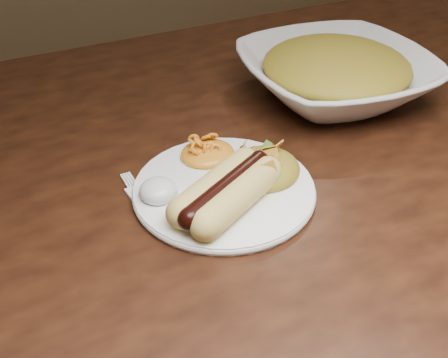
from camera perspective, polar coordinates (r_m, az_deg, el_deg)
name	(u,v)px	position (r m, az deg, el deg)	size (l,w,h in m)	color
table	(211,207)	(0.77, -1.47, -3.07)	(1.60, 0.90, 0.75)	#3D1D0E
plate	(224,189)	(0.64, 0.00, -1.13)	(0.22, 0.22, 0.01)	white
hotdog	(227,190)	(0.60, 0.32, -1.23)	(0.13, 0.12, 0.04)	#E7C871
mac_and_cheese	(207,147)	(0.68, -1.82, 3.47)	(0.07, 0.07, 0.03)	orange
sour_cream	(158,187)	(0.62, -7.21, -0.84)	(0.05, 0.05, 0.03)	silver
taco_salad	(263,162)	(0.65, 4.26, 1.83)	(0.09, 0.09, 0.04)	orange
fork	(147,210)	(0.62, -8.39, -3.40)	(0.02, 0.12, 0.00)	white
serving_bowl	(335,76)	(0.86, 12.01, 10.90)	(0.29, 0.29, 0.07)	white
bowl_filling	(336,68)	(0.86, 12.13, 11.76)	(0.23, 0.23, 0.06)	orange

